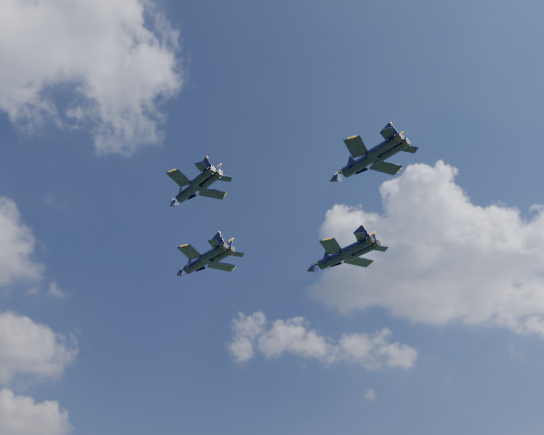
{
  "coord_description": "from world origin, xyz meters",
  "views": [
    {
      "loc": [
        -50.31,
        -71.02,
        3.5
      ],
      "look_at": [
        -2.55,
        1.28,
        60.38
      ],
      "focal_mm": 40.0,
      "sensor_mm": 36.0,
      "label": 1
    }
  ],
  "objects": [
    {
      "name": "jet_slot",
      "position": [
        1.86,
        -16.55,
        62.12
      ],
      "size": [
        12.07,
        15.87,
        3.75
      ],
      "rotation": [
        0.0,
        0.0,
        0.17
      ],
      "color": "black"
    },
    {
      "name": "jet_right",
      "position": [
        14.83,
        6.34,
        60.03
      ],
      "size": [
        13.52,
        17.92,
        4.22
      ],
      "rotation": [
        0.0,
        0.0,
        0.2
      ],
      "color": "black"
    },
    {
      "name": "jet_left",
      "position": [
        -18.41,
        1.41,
        59.62
      ],
      "size": [
        10.54,
        13.71,
        3.25
      ],
      "rotation": [
        0.0,
        0.0,
        0.13
      ],
      "color": "black"
    },
    {
      "name": "jet_lead",
      "position": [
        -6.64,
        20.86,
        59.1
      ],
      "size": [
        12.74,
        16.87,
        3.98
      ],
      "rotation": [
        0.0,
        0.0,
        0.2
      ],
      "color": "black"
    }
  ]
}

